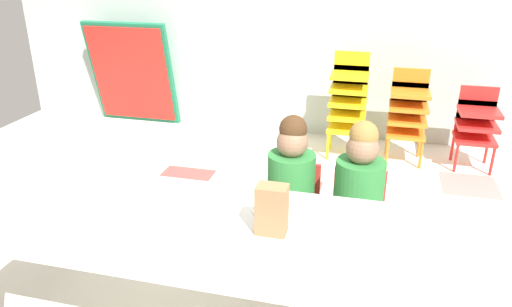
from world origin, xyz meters
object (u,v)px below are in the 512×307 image
at_px(kid_chair_red_stack, 476,122).
at_px(paper_bag_brown, 272,210).
at_px(kid_chair_orange_stack, 408,110).
at_px(paper_plate_near_edge, 271,210).
at_px(folded_activity_table, 132,74).
at_px(seated_child_middle_seat, 359,187).
at_px(craft_table, 208,232).
at_px(donut_powdered_on_plate, 271,207).
at_px(seated_child_near_camera, 291,180).
at_px(kid_chair_yellow_stack, 348,99).

xyz_separation_m(kid_chair_red_stack, paper_bag_brown, (-1.22, -2.44, 0.32)).
bearing_deg(kid_chair_orange_stack, paper_plate_near_edge, -107.25).
bearing_deg(kid_chair_red_stack, kid_chair_orange_stack, 179.95).
height_order(kid_chair_orange_stack, paper_bag_brown, paper_bag_brown).
height_order(folded_activity_table, paper_plate_near_edge, folded_activity_table).
xyz_separation_m(seated_child_middle_seat, kid_chair_orange_stack, (0.32, 1.81, -0.10)).
distance_m(craft_table, kid_chair_red_stack, 2.87).
bearing_deg(kid_chair_red_stack, seated_child_middle_seat, -115.98).
distance_m(folded_activity_table, donut_powdered_on_plate, 3.30).
relative_size(seated_child_middle_seat, donut_powdered_on_plate, 8.89).
xyz_separation_m(seated_child_near_camera, kid_chair_orange_stack, (0.69, 1.81, -0.10)).
height_order(kid_chair_yellow_stack, folded_activity_table, folded_activity_table).
bearing_deg(donut_powdered_on_plate, seated_child_middle_seat, 49.85).
height_order(seated_child_near_camera, donut_powdered_on_plate, seated_child_near_camera).
bearing_deg(seated_child_middle_seat, folded_activity_table, 139.07).
bearing_deg(folded_activity_table, kid_chair_orange_stack, -6.48).
bearing_deg(kid_chair_red_stack, paper_plate_near_edge, -119.19).
bearing_deg(kid_chair_yellow_stack, folded_activity_table, 172.08).
height_order(craft_table, kid_chair_orange_stack, kid_chair_orange_stack).
distance_m(seated_child_middle_seat, folded_activity_table, 3.24).
bearing_deg(craft_table, folded_activity_table, 123.49).
bearing_deg(craft_table, seated_child_middle_seat, 45.13).
bearing_deg(kid_chair_red_stack, paper_bag_brown, -116.56).
distance_m(kid_chair_yellow_stack, paper_plate_near_edge, 2.27).
xyz_separation_m(craft_table, paper_bag_brown, (0.29, -0.00, 0.15)).
xyz_separation_m(kid_chair_yellow_stack, donut_powdered_on_plate, (-0.19, -2.26, 0.11)).
bearing_deg(paper_plate_near_edge, kid_chair_yellow_stack, 85.15).
bearing_deg(kid_chair_yellow_stack, paper_bag_brown, -93.48).
xyz_separation_m(kid_chair_red_stack, paper_plate_near_edge, (-1.26, -2.26, 0.21)).
bearing_deg(craft_table, kid_chair_yellow_stack, 79.83).
bearing_deg(seated_child_middle_seat, donut_powdered_on_plate, -130.15).
relative_size(paper_plate_near_edge, donut_powdered_on_plate, 1.74).
relative_size(kid_chair_orange_stack, kid_chair_red_stack, 1.18).
bearing_deg(paper_bag_brown, kid_chair_orange_stack, 74.89).
bearing_deg(paper_plate_near_edge, folded_activity_table, 128.75).
relative_size(seated_child_near_camera, kid_chair_orange_stack, 1.15).
xyz_separation_m(kid_chair_red_stack, folded_activity_table, (-3.33, 0.31, 0.14)).
bearing_deg(seated_child_near_camera, folded_activity_table, 134.45).
height_order(seated_child_near_camera, kid_chair_yellow_stack, seated_child_near_camera).
height_order(seated_child_near_camera, seated_child_middle_seat, same).
bearing_deg(paper_bag_brown, kid_chair_yellow_stack, 86.52).
relative_size(craft_table, donut_powdered_on_plate, 20.24).
relative_size(craft_table, seated_child_near_camera, 2.28).
xyz_separation_m(kid_chair_yellow_stack, folded_activity_table, (-2.26, 0.31, 0.02)).
xyz_separation_m(kid_chair_yellow_stack, paper_bag_brown, (-0.15, -2.44, 0.20)).
bearing_deg(seated_child_near_camera, kid_chair_orange_stack, 69.22).
height_order(craft_table, seated_child_near_camera, seated_child_near_camera).
relative_size(seated_child_near_camera, kid_chair_yellow_stack, 1.00).
bearing_deg(kid_chair_yellow_stack, kid_chair_orange_stack, -0.03).
height_order(seated_child_middle_seat, folded_activity_table, folded_activity_table).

